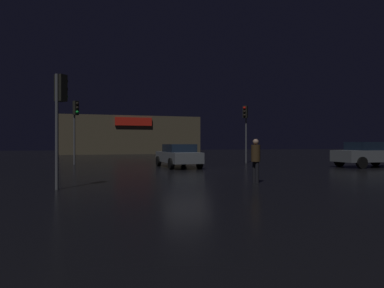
{
  "coord_description": "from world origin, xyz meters",
  "views": [
    {
      "loc": [
        -4.75,
        -17.59,
        1.46
      ],
      "look_at": [
        1.19,
        3.17,
        1.44
      ],
      "focal_mm": 31.34,
      "sensor_mm": 36.0,
      "label": 1
    }
  ],
  "objects_px": {
    "car_crossing": "(369,154)",
    "traffic_signal_opposite": "(60,101)",
    "store_building": "(131,135)",
    "pedestrian": "(256,157)",
    "car_far": "(178,155)",
    "traffic_signal_main": "(75,118)",
    "traffic_signal_cross_left": "(245,120)"
  },
  "relations": [
    {
      "from": "car_crossing",
      "to": "traffic_signal_opposite",
      "type": "bearing_deg",
      "value": -162.37
    },
    {
      "from": "store_building",
      "to": "pedestrian",
      "type": "bearing_deg",
      "value": -88.81
    },
    {
      "from": "car_far",
      "to": "car_crossing",
      "type": "distance_m",
      "value": 11.89
    },
    {
      "from": "traffic_signal_main",
      "to": "car_far",
      "type": "distance_m",
      "value": 8.11
    },
    {
      "from": "traffic_signal_opposite",
      "to": "car_crossing",
      "type": "xyz_separation_m",
      "value": [
        17.45,
        5.54,
        -2.02
      ]
    },
    {
      "from": "traffic_signal_main",
      "to": "car_far",
      "type": "height_order",
      "value": "traffic_signal_main"
    },
    {
      "from": "car_far",
      "to": "car_crossing",
      "type": "relative_size",
      "value": 1.07
    },
    {
      "from": "traffic_signal_main",
      "to": "car_far",
      "type": "xyz_separation_m",
      "value": [
        6.23,
        -4.55,
        -2.5
      ]
    },
    {
      "from": "car_crossing",
      "to": "traffic_signal_cross_left",
      "type": "bearing_deg",
      "value": 131.77
    },
    {
      "from": "car_crossing",
      "to": "traffic_signal_main",
      "type": "bearing_deg",
      "value": 156.99
    },
    {
      "from": "traffic_signal_main",
      "to": "traffic_signal_cross_left",
      "type": "xyz_separation_m",
      "value": [
        12.23,
        -1.37,
        -0.01
      ]
    },
    {
      "from": "store_building",
      "to": "traffic_signal_main",
      "type": "distance_m",
      "value": 25.93
    },
    {
      "from": "car_crossing",
      "to": "car_far",
      "type": "bearing_deg",
      "value": 165.45
    },
    {
      "from": "car_crossing",
      "to": "pedestrian",
      "type": "height_order",
      "value": "pedestrian"
    },
    {
      "from": "traffic_signal_opposite",
      "to": "traffic_signal_cross_left",
      "type": "bearing_deg",
      "value": 44.44
    },
    {
      "from": "traffic_signal_opposite",
      "to": "traffic_signal_cross_left",
      "type": "height_order",
      "value": "traffic_signal_cross_left"
    },
    {
      "from": "traffic_signal_main",
      "to": "pedestrian",
      "type": "xyz_separation_m",
      "value": [
        7.1,
        -13.23,
        -2.31
      ]
    },
    {
      "from": "traffic_signal_main",
      "to": "traffic_signal_opposite",
      "type": "height_order",
      "value": "traffic_signal_main"
    },
    {
      "from": "store_building",
      "to": "car_crossing",
      "type": "height_order",
      "value": "store_building"
    },
    {
      "from": "store_building",
      "to": "pedestrian",
      "type": "height_order",
      "value": "store_building"
    },
    {
      "from": "traffic_signal_cross_left",
      "to": "car_crossing",
      "type": "height_order",
      "value": "traffic_signal_cross_left"
    },
    {
      "from": "car_far",
      "to": "store_building",
      "type": "bearing_deg",
      "value": 89.86
    },
    {
      "from": "store_building",
      "to": "traffic_signal_cross_left",
      "type": "height_order",
      "value": "store_building"
    },
    {
      "from": "traffic_signal_cross_left",
      "to": "car_crossing",
      "type": "xyz_separation_m",
      "value": [
        5.51,
        -6.17,
        -2.42
      ]
    },
    {
      "from": "car_far",
      "to": "pedestrian",
      "type": "bearing_deg",
      "value": -84.28
    },
    {
      "from": "store_building",
      "to": "car_far",
      "type": "distance_m",
      "value": 29.75
    },
    {
      "from": "traffic_signal_opposite",
      "to": "pedestrian",
      "type": "xyz_separation_m",
      "value": [
        6.81,
        -0.16,
        -1.89
      ]
    },
    {
      "from": "store_building",
      "to": "traffic_signal_main",
      "type": "bearing_deg",
      "value": -104.08
    },
    {
      "from": "traffic_signal_cross_left",
      "to": "car_far",
      "type": "bearing_deg",
      "value": -152.06
    },
    {
      "from": "store_building",
      "to": "pedestrian",
      "type": "xyz_separation_m",
      "value": [
        0.8,
        -38.37,
        -1.74
      ]
    },
    {
      "from": "traffic_signal_cross_left",
      "to": "store_building",
      "type": "bearing_deg",
      "value": 102.59
    },
    {
      "from": "car_far",
      "to": "pedestrian",
      "type": "distance_m",
      "value": 8.73
    }
  ]
}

